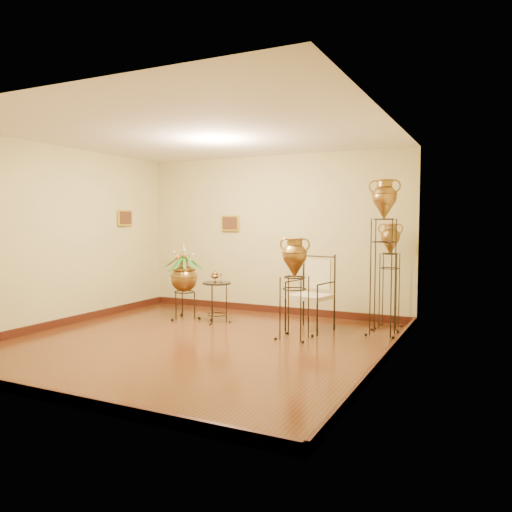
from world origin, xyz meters
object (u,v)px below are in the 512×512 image
at_px(amphora_mid, 390,275).
at_px(planter_urn, 184,275).
at_px(amphora_tall, 383,255).
at_px(armchair, 310,293).
at_px(side_table, 217,302).

distance_m(amphora_mid, planter_urn, 3.34).
xyz_separation_m(amphora_tall, planter_urn, (-3.25, -0.27, -0.42)).
bearing_deg(armchair, planter_urn, -167.20).
bearing_deg(side_table, amphora_tall, 7.06).
xyz_separation_m(planter_urn, armchair, (2.22, 0.05, -0.17)).
xyz_separation_m(amphora_mid, planter_urn, (-3.25, -0.75, -0.09)).
height_order(amphora_tall, side_table, amphora_tall).
distance_m(armchair, side_table, 1.57).
xyz_separation_m(amphora_mid, side_table, (-2.58, -0.81, -0.48)).
xyz_separation_m(amphora_tall, amphora_mid, (0.00, 0.49, -0.33)).
bearing_deg(amphora_mid, armchair, -145.68).
height_order(amphora_tall, planter_urn, amphora_tall).
bearing_deg(planter_urn, armchair, 1.32).
relative_size(amphora_tall, side_table, 2.72).
xyz_separation_m(amphora_tall, armchair, (-1.03, -0.22, -0.59)).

